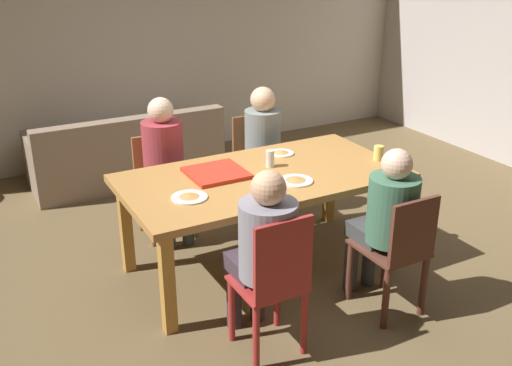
# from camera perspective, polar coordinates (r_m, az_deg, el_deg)

# --- Properties ---
(ground_plane) EXTENTS (20.00, 20.00, 0.00)m
(ground_plane) POSITION_cam_1_polar(r_m,az_deg,el_deg) (4.73, 0.58, -7.94)
(ground_plane) COLOR brown
(back_wall) EXTENTS (7.19, 0.12, 2.87)m
(back_wall) POSITION_cam_1_polar(r_m,az_deg,el_deg) (6.92, -11.82, 14.05)
(back_wall) COLOR beige
(back_wall) RESTS_ON ground
(side_wall_right) EXTENTS (0.12, 5.09, 2.87)m
(side_wall_right) POSITION_cam_1_polar(r_m,az_deg,el_deg) (7.21, 23.35, 13.06)
(side_wall_right) COLOR beige
(side_wall_right) RESTS_ON ground
(dining_table) EXTENTS (2.08, 1.10, 0.78)m
(dining_table) POSITION_cam_1_polar(r_m,az_deg,el_deg) (4.42, 0.62, -0.12)
(dining_table) COLOR #B37B3E
(dining_table) RESTS_ON ground
(chair_0) EXTENTS (0.40, 0.39, 0.96)m
(chair_0) POSITION_cam_1_polar(r_m,az_deg,el_deg) (3.56, 1.79, -9.58)
(chair_0) COLOR #A92D2B
(chair_0) RESTS_ON ground
(person_0) EXTENTS (0.35, 0.51, 1.19)m
(person_0) POSITION_cam_1_polar(r_m,az_deg,el_deg) (3.56, 0.76, -5.89)
(person_0) COLOR #3C2F39
(person_0) RESTS_ON ground
(chair_1) EXTENTS (0.39, 0.46, 0.90)m
(chair_1) POSITION_cam_1_polar(r_m,az_deg,el_deg) (4.07, 13.38, -6.47)
(chair_1) COLOR #572F23
(chair_1) RESTS_ON ground
(person_1) EXTENTS (0.34, 0.50, 1.17)m
(person_1) POSITION_cam_1_polar(r_m,az_deg,el_deg) (4.06, 12.42, -2.95)
(person_1) COLOR #3A3C3C
(person_1) RESTS_ON ground
(chair_2) EXTENTS (0.44, 0.39, 0.86)m
(chair_2) POSITION_cam_1_polar(r_m,az_deg,el_deg) (5.15, -9.01, 0.31)
(chair_2) COLOR #976437
(chair_2) RESTS_ON ground
(person_2) EXTENTS (0.34, 0.49, 1.22)m
(person_2) POSITION_cam_1_polar(r_m,az_deg,el_deg) (4.96, -8.70, 2.43)
(person_2) COLOR #374347
(person_2) RESTS_ON ground
(chair_3) EXTENTS (0.44, 0.40, 0.90)m
(chair_3) POSITION_cam_1_polar(r_m,az_deg,el_deg) (5.49, 0.18, 2.48)
(chair_3) COLOR brown
(chair_3) RESTS_ON ground
(person_3) EXTENTS (0.32, 0.54, 1.20)m
(person_3) POSITION_cam_1_polar(r_m,az_deg,el_deg) (5.30, 0.96, 3.89)
(person_3) COLOR #313940
(person_3) RESTS_ON ground
(pizza_box_0) EXTENTS (0.41, 0.41, 0.03)m
(pizza_box_0) POSITION_cam_1_polar(r_m,az_deg,el_deg) (4.38, -3.82, 0.98)
(pizza_box_0) COLOR red
(pizza_box_0) RESTS_ON dining_table
(plate_0) EXTENTS (0.25, 0.25, 0.03)m
(plate_0) POSITION_cam_1_polar(r_m,az_deg,el_deg) (4.01, -6.42, -1.32)
(plate_0) COLOR white
(plate_0) RESTS_ON dining_table
(plate_1) EXTENTS (0.25, 0.25, 0.03)m
(plate_1) POSITION_cam_1_polar(r_m,az_deg,el_deg) (4.26, 3.84, 0.27)
(plate_1) COLOR white
(plate_1) RESTS_ON dining_table
(plate_2) EXTENTS (0.20, 0.20, 0.03)m
(plate_2) POSITION_cam_1_polar(r_m,az_deg,el_deg) (4.81, 2.44, 2.92)
(plate_2) COLOR white
(plate_2) RESTS_ON dining_table
(drinking_glass_0) EXTENTS (0.06, 0.06, 0.13)m
(drinking_glass_0) POSITION_cam_1_polar(r_m,az_deg,el_deg) (4.51, 1.36, 2.36)
(drinking_glass_0) COLOR silver
(drinking_glass_0) RESTS_ON dining_table
(drinking_glass_1) EXTENTS (0.08, 0.08, 0.12)m
(drinking_glass_1) POSITION_cam_1_polar(r_m,az_deg,el_deg) (4.75, 11.68, 2.84)
(drinking_glass_1) COLOR #DBCC60
(drinking_glass_1) RESTS_ON dining_table
(couch) EXTENTS (1.94, 0.82, 0.76)m
(couch) POSITION_cam_1_polar(r_m,az_deg,el_deg) (6.40, -12.30, 2.57)
(couch) COLOR gray
(couch) RESTS_ON ground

